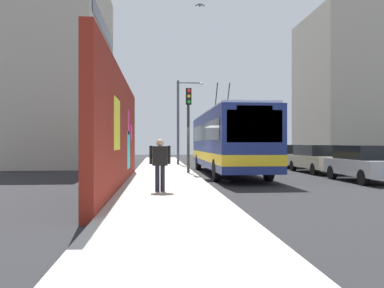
{
  "coord_description": "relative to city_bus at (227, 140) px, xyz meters",
  "views": [
    {
      "loc": [
        -18.94,
        1.9,
        1.65
      ],
      "look_at": [
        1.06,
        0.15,
        1.64
      ],
      "focal_mm": 36.24,
      "sensor_mm": 36.0,
      "label": 1
    }
  ],
  "objects": [
    {
      "name": "ground_plane",
      "position": [
        -1.62,
        1.8,
        -1.87
      ],
      "size": [
        80.0,
        80.0,
        0.0
      ],
      "primitive_type": "plane",
      "color": "#232326"
    },
    {
      "name": "sidewalk_slab",
      "position": [
        -1.62,
        3.4,
        -1.79
      ],
      "size": [
        48.0,
        3.2,
        0.15
      ],
      "primitive_type": "cube",
      "color": "#ADA8A0",
      "rests_on": "ground_plane"
    },
    {
      "name": "graffiti_wall",
      "position": [
        -5.73,
        5.15,
        0.24
      ],
      "size": [
        13.77,
        0.32,
        4.22
      ],
      "color": "maroon",
      "rests_on": "ground_plane"
    },
    {
      "name": "building_far_left",
      "position": [
        10.26,
        11.0,
        5.44
      ],
      "size": [
        12.79,
        6.13,
        14.61
      ],
      "color": "#B2A899",
      "rests_on": "ground_plane"
    },
    {
      "name": "building_far_right",
      "position": [
        15.33,
        -15.2,
        5.12
      ],
      "size": [
        9.44,
        9.14,
        13.98
      ],
      "color": "#B2A899",
      "rests_on": "ground_plane"
    },
    {
      "name": "city_bus",
      "position": [
        0.0,
        0.0,
        0.0
      ],
      "size": [
        11.93,
        2.61,
        5.14
      ],
      "color": "navy",
      "rests_on": "ground_plane"
    },
    {
      "name": "parked_car_silver",
      "position": [
        -4.55,
        -5.2,
        -1.03
      ],
      "size": [
        4.16,
        1.89,
        1.58
      ],
      "color": "#B7B7BC",
      "rests_on": "ground_plane"
    },
    {
      "name": "parked_car_champagne",
      "position": [
        0.66,
        -5.2,
        -1.03
      ],
      "size": [
        4.83,
        1.75,
        1.58
      ],
      "color": "#C6B793",
      "rests_on": "ground_plane"
    },
    {
      "name": "parked_car_dark_gray",
      "position": [
        6.24,
        -5.2,
        -1.03
      ],
      "size": [
        4.41,
        1.94,
        1.58
      ],
      "color": "#38383D",
      "rests_on": "ground_plane"
    },
    {
      "name": "pedestrian_near_wall",
      "position": [
        -8.34,
        3.65,
        -0.75
      ],
      "size": [
        0.22,
        0.67,
        1.65
      ],
      "color": "#1E1E2D",
      "rests_on": "sidewalk_slab"
    },
    {
      "name": "traffic_light",
      "position": [
        -0.74,
        2.15,
        1.22
      ],
      "size": [
        0.49,
        0.28,
        4.37
      ],
      "color": "#2D382D",
      "rests_on": "sidewalk_slab"
    },
    {
      "name": "street_lamp",
      "position": [
        7.7,
        2.01,
        1.85
      ],
      "size": [
        0.44,
        1.94,
        6.13
      ],
      "color": "#4C4C51",
      "rests_on": "sidewalk_slab"
    },
    {
      "name": "flying_pigeons",
      "position": [
        1.84,
        1.27,
        7.86
      ],
      "size": [
        0.32,
        0.55,
        0.15
      ],
      "color": "slate"
    },
    {
      "name": "curbside_puddle",
      "position": [
        -3.42,
        1.2,
        -1.86
      ],
      "size": [
        1.49,
        1.49,
        0.0
      ],
      "primitive_type": "cylinder",
      "color": "black",
      "rests_on": "ground_plane"
    }
  ]
}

